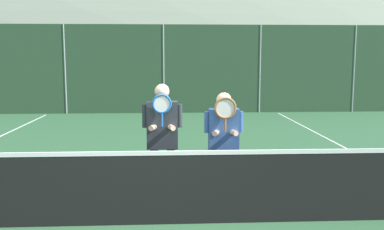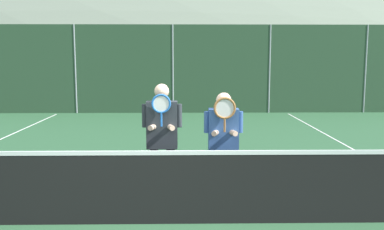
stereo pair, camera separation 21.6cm
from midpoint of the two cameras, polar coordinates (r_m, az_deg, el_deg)
ground_plane at (r=5.87m, az=-6.40°, el=-14.29°), size 120.00×120.00×0.00m
hill_distant at (r=66.66m, az=-3.28°, el=5.85°), size 122.52×68.07×23.82m
clubhouse_building at (r=25.45m, az=-6.56°, el=6.95°), size 20.16×5.50×3.68m
fence_back at (r=16.81m, az=-4.19°, el=6.11°), size 22.85×0.06×3.44m
tennis_net at (r=5.69m, az=-6.47°, el=-9.53°), size 12.08×0.09×1.09m
court_line_right_sideline at (r=9.64m, az=22.70°, el=-6.00°), size 0.05×16.00×0.01m
player_leftmost at (r=6.26m, az=-4.96°, el=-2.63°), size 0.58×0.34×1.81m
player_center_left at (r=6.30m, az=3.25°, el=-3.11°), size 0.57×0.34×1.68m
car_far_left at (r=20.72m, az=-20.73°, el=3.75°), size 4.65×1.90×1.83m
car_left_of_center at (r=19.40m, az=-6.60°, el=3.84°), size 4.15×2.03×1.73m
car_center at (r=19.88m, az=7.90°, el=3.82°), size 4.42×1.97×1.66m
car_right_of_center at (r=21.45m, az=20.83°, el=3.73°), size 4.02×1.93×1.72m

